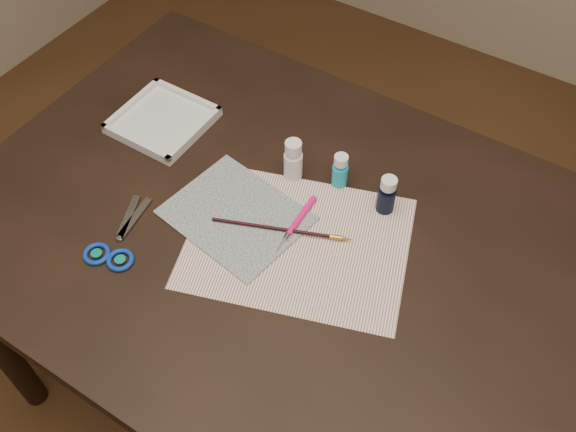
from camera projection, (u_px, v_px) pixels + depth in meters
The scene contains 11 objects.
ground at pixel (288, 393), 1.82m from camera, with size 3.50×3.50×0.02m, color #422614.
table at pixel (288, 327), 1.52m from camera, with size 1.30×0.90×0.75m, color black.
paper at pixel (298, 242), 1.21m from camera, with size 0.41×0.32×0.00m, color white.
canvas at pixel (236, 215), 1.25m from camera, with size 0.26×0.20×0.00m, color black.
paint_bottle_white at pixel (293, 159), 1.28m from camera, with size 0.04×0.04×0.09m, color silver.
paint_bottle_cyan at pixel (340, 170), 1.27m from camera, with size 0.03×0.03×0.08m, color #179CBD.
paint_bottle_navy at pixel (387, 195), 1.23m from camera, with size 0.04×0.04×0.09m, color black.
paintbrush at pixel (282, 229), 1.22m from camera, with size 0.27×0.01×0.01m, color black, non-canonical shape.
craft_knife at pixel (295, 224), 1.23m from camera, with size 0.15×0.01×0.01m, color #FF0E7C, non-canonical shape.
scissors at pixel (119, 230), 1.22m from camera, with size 0.20×0.10×0.01m, color silver, non-canonical shape.
palette_tray at pixel (163, 120), 1.40m from camera, with size 0.19×0.19×0.02m, color white.
Camera 1 is at (0.40, -0.62, 1.73)m, focal length 40.00 mm.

